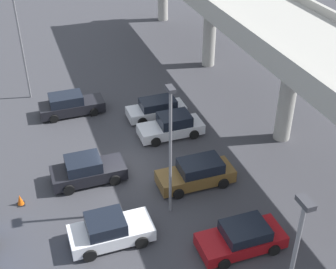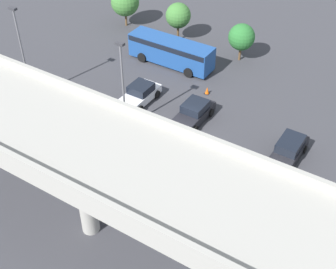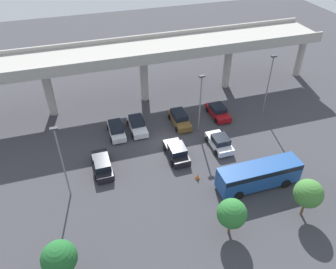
# 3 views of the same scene
# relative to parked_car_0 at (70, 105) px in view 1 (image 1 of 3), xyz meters

# --- Properties ---
(ground_plane) EXTENTS (111.53, 111.53, 0.00)m
(ground_plane) POSITION_rel_parked_car_0_xyz_m (8.30, 1.83, -0.76)
(ground_plane) COLOR #38383D
(highway_overpass) EXTENTS (53.19, 6.93, 8.43)m
(highway_overpass) POSITION_rel_parked_car_0_xyz_m (8.30, 13.45, 6.24)
(highway_overpass) COLOR #9E9B93
(highway_overpass) RESTS_ON ground_plane
(parked_car_0) EXTENTS (2.05, 4.84, 1.65)m
(parked_car_0) POSITION_rel_parked_car_0_xyz_m (0.00, 0.00, 0.00)
(parked_car_0) COLOR black
(parked_car_0) RESTS_ON ground_plane
(parked_car_1) EXTENTS (2.01, 4.36, 1.48)m
(parked_car_1) POSITION_rel_parked_car_0_xyz_m (2.68, 6.04, -0.03)
(parked_car_1) COLOR silver
(parked_car_1) RESTS_ON ground_plane
(parked_car_2) EXTENTS (2.12, 4.56, 1.63)m
(parked_car_2) POSITION_rel_parked_car_0_xyz_m (5.41, 6.27, -0.01)
(parked_car_2) COLOR silver
(parked_car_2) RESTS_ON ground_plane
(parked_car_3) EXTENTS (2.19, 4.53, 1.66)m
(parked_car_3) POSITION_rel_parked_car_0_xyz_m (8.51, -0.36, 0.00)
(parked_car_3) COLOR black
(parked_car_3) RESTS_ON ground_plane
(parked_car_4) EXTENTS (2.09, 4.69, 1.63)m
(parked_car_4) POSITION_rel_parked_car_0_xyz_m (11.03, 5.87, 0.02)
(parked_car_4) COLOR brown
(parked_car_4) RESTS_ON ground_plane
(parked_car_5) EXTENTS (2.21, 4.37, 1.63)m
(parked_car_5) POSITION_rel_parked_car_0_xyz_m (13.98, -0.24, -0.02)
(parked_car_5) COLOR silver
(parked_car_5) RESTS_ON ground_plane
(parked_car_6) EXTENTS (2.21, 4.51, 1.46)m
(parked_car_6) POSITION_rel_parked_car_0_xyz_m (16.68, 6.08, -0.07)
(parked_car_6) COLOR maroon
(parked_car_6) RESTS_ON ground_plane
(lamp_post_near_aisle) EXTENTS (0.70, 0.35, 7.91)m
(lamp_post_near_aisle) POSITION_rel_parked_car_0_xyz_m (12.79, 3.54, 3.88)
(lamp_post_near_aisle) COLOR slate
(lamp_post_near_aisle) RESTS_ON ground_plane
(lamp_post_mid_lot) EXTENTS (0.70, 0.35, 8.42)m
(lamp_post_mid_lot) POSITION_rel_parked_car_0_xyz_m (-3.70, -2.68, 4.15)
(lamp_post_mid_lot) COLOR slate
(lamp_post_mid_lot) RESTS_ON ground_plane
(traffic_cone) EXTENTS (0.44, 0.44, 0.70)m
(traffic_cone) POSITION_rel_parked_car_0_xyz_m (9.46, -4.49, -0.43)
(traffic_cone) COLOR black
(traffic_cone) RESTS_ON ground_plane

